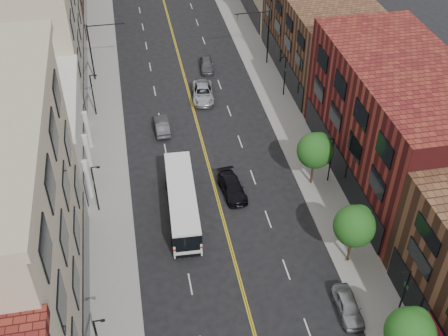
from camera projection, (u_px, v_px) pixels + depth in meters
sidewalk_left at (107, 139)px, 60.06m from camera, size 4.00×110.00×0.15m
sidewalk_right at (287, 119)px, 62.99m from camera, size 4.00×110.00×0.15m
bldg_l_white at (28, 139)px, 53.51m from camera, size 10.00×14.00×8.00m
bldg_l_far_a at (30, 16)px, 63.25m from camera, size 10.00×20.00×18.00m
bldg_r_mid at (397, 124)px, 51.91m from camera, size 10.00×22.00×12.00m
bldg_r_far_a at (322, 34)px, 68.50m from camera, size 10.00×20.00×10.00m
tree_r_1 at (411, 331)px, 36.84m from camera, size 3.40×3.40×5.59m
tree_r_2 at (355, 224)px, 44.44m from camera, size 3.40×3.40×5.59m
tree_r_3 at (316, 149)px, 52.03m from camera, size 3.40×3.40×5.59m
lamp_l_2 at (95, 187)px, 49.73m from camera, size 0.81×0.55×5.05m
lamp_l_3 at (93, 93)px, 61.88m from camera, size 0.81×0.55×5.05m
lamp_r_1 at (404, 291)px, 40.79m from camera, size 0.81×0.55×5.05m
lamp_r_2 at (331, 158)px, 52.94m from camera, size 0.81×0.55×5.05m
lamp_r_3 at (285, 74)px, 65.10m from camera, size 0.81×0.55×5.05m
signal_mast_left at (96, 45)px, 67.00m from camera, size 4.49×0.18×7.20m
signal_mast_right at (263, 31)px, 70.01m from camera, size 4.49×0.18×7.20m
city_bus at (182, 200)px, 50.26m from camera, size 3.09×11.23×2.86m
car_parked_far at (348, 306)px, 42.50m from camera, size 1.80×4.16×1.40m
car_lane_behind at (162, 125)px, 61.00m from camera, size 1.50×4.22×1.39m
car_lane_a at (232, 188)px, 53.07m from camera, size 2.45×4.98×1.39m
car_lane_b at (203, 93)px, 66.08m from camera, size 3.12×5.66×1.50m
car_lane_c at (207, 65)px, 71.46m from camera, size 1.97×4.14×1.37m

